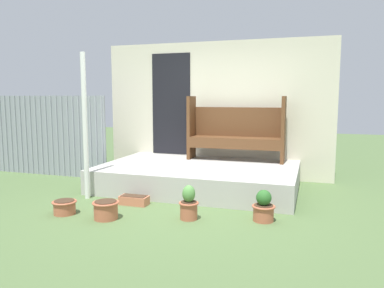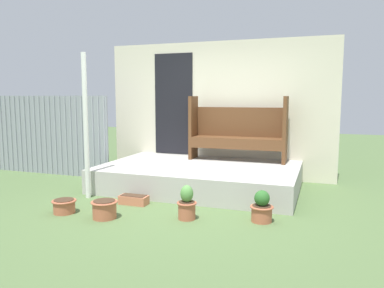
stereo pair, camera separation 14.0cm
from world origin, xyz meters
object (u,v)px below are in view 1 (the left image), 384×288
Objects in this scene: flower_pot_right at (189,204)px; planter_box_rect at (134,200)px; flower_pot_left at (65,206)px; support_post at (85,127)px; bench at (236,130)px; flower_pot_far_right at (264,207)px; flower_pot_middle at (106,209)px.

planter_box_rect is (-0.96, 0.37, -0.13)m from flower_pot_right.
flower_pot_left is 0.78× the size of planter_box_rect.
flower_pot_left is at bearing -78.46° from support_post.
support_post reaches higher than bench.
flower_pot_far_right is at bearing -70.21° from bench.
flower_pot_middle is at bearing -164.33° from flower_pot_far_right.
bench is at bearing 56.44° from flower_pot_left.
flower_pot_left is (0.16, -0.77, -1.00)m from support_post.
bench is at bearing 61.33° from planter_box_rect.
flower_pot_right is at bearing -166.39° from flower_pot_far_right.
support_post is at bearing 165.78° from flower_pot_right.
support_post is at bearing 101.54° from flower_pot_left.
bench reaches higher than planter_box_rect.
planter_box_rect is at bearing -5.94° from support_post.
flower_pot_middle is at bearing -113.59° from bench.
bench is at bearing 66.97° from flower_pot_middle.
flower_pot_middle is (0.79, -0.77, -0.97)m from support_post.
flower_pot_far_right reaches higher than planter_box_rect.
bench reaches higher than flower_pot_middle.
flower_pot_left is at bearing -168.23° from flower_pot_far_right.
bench is at bearing 86.96° from flower_pot_right.
flower_pot_right is 1.07× the size of planter_box_rect.
support_post is at bearing -135.96° from bench.
bench is 3.01m from flower_pot_middle.
support_post reaches higher than flower_pot_far_right.
flower_pot_middle is 0.78× the size of flower_pot_right.
flower_pot_left is at bearing -135.11° from planter_box_rect.
planter_box_rect is (0.05, 0.69, -0.06)m from flower_pot_middle.
flower_pot_far_right reaches higher than flower_pot_left.
support_post is 2.06m from flower_pot_right.
planter_box_rect is at bearing 85.77° from flower_pot_middle.
bench is 4.23× the size of planter_box_rect.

